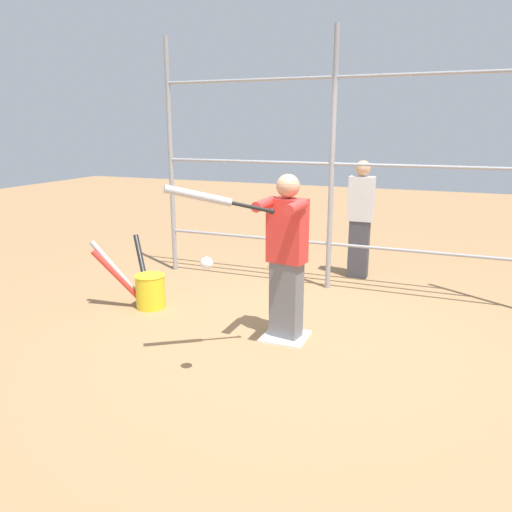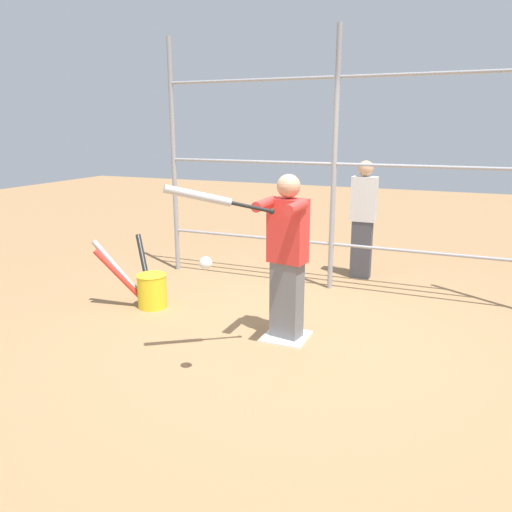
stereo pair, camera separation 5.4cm
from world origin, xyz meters
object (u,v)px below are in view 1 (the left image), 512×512
(bat_bucket, at_px, (146,287))
(bystander_behind_fence, at_px, (360,218))
(batter, at_px, (286,253))
(baseball_bat_swinging, at_px, (208,198))
(softball_in_flight, at_px, (207,263))

(bat_bucket, height_order, bystander_behind_fence, bystander_behind_fence)
(bat_bucket, xyz_separation_m, bystander_behind_fence, (-1.93, -1.98, 0.56))
(batter, xyz_separation_m, baseball_bat_swinging, (0.40, 0.72, 0.57))
(batter, height_order, bystander_behind_fence, batter)
(batter, relative_size, softball_in_flight, 15.83)
(batter, bearing_deg, bystander_behind_fence, -96.53)
(batter, height_order, bat_bucket, batter)
(baseball_bat_swinging, xyz_separation_m, bat_bucket, (1.27, -0.94, -1.17))
(bat_bucket, distance_m, bystander_behind_fence, 2.82)
(baseball_bat_swinging, bearing_deg, bat_bucket, -36.51)
(baseball_bat_swinging, distance_m, bat_bucket, 1.96)
(softball_in_flight, relative_size, bat_bucket, 0.13)
(baseball_bat_swinging, bearing_deg, softball_in_flight, 114.03)
(bystander_behind_fence, bearing_deg, batter, 83.47)
(bystander_behind_fence, bearing_deg, baseball_bat_swinging, 77.39)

